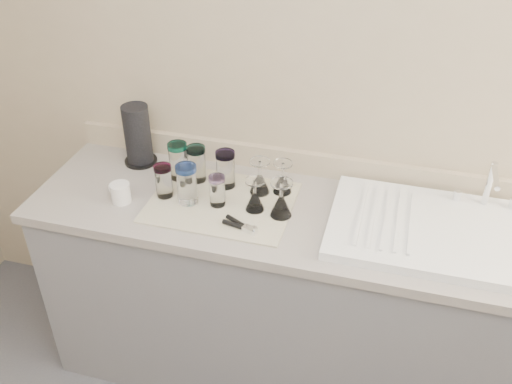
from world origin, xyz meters
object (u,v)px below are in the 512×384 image
(sink_unit, at_px, (445,232))
(can_opener, at_px, (240,225))
(goblet_front_left, at_px, (255,199))
(tumbler_blue, at_px, (187,184))
(tumbler_cyan, at_px, (197,163))
(goblet_back_left, at_px, (260,182))
(tumbler_purple, at_px, (226,169))
(tumbler_magenta, at_px, (164,181))
(tumbler_teal, at_px, (178,161))
(paper_towel_roll, at_px, (138,136))
(tumbler_lavender, at_px, (217,191))
(goblet_front_right, at_px, (281,204))
(goblet_back_right, at_px, (282,182))
(white_mug, at_px, (120,193))

(sink_unit, xyz_separation_m, can_opener, (-0.72, -0.16, -0.00))
(goblet_front_left, relative_size, can_opener, 0.94)
(tumbler_blue, xyz_separation_m, goblet_front_left, (0.26, 0.02, -0.04))
(tumbler_cyan, xyz_separation_m, goblet_back_left, (0.27, -0.02, -0.03))
(tumbler_purple, xyz_separation_m, tumbler_magenta, (-0.21, -0.13, -0.01))
(tumbler_teal, relative_size, paper_towel_roll, 0.60)
(can_opener, distance_m, paper_towel_roll, 0.66)
(tumbler_lavender, bearing_deg, goblet_front_left, 3.15)
(tumbler_blue, xyz_separation_m, can_opener, (0.24, -0.10, -0.07))
(goblet_front_right, bearing_deg, goblet_back_right, 101.49)
(sink_unit, bearing_deg, tumbler_blue, -176.74)
(tumbler_cyan, distance_m, tumbler_blue, 0.16)
(tumbler_cyan, height_order, tumbler_magenta, tumbler_cyan)
(goblet_back_left, height_order, goblet_front_right, goblet_front_right)
(paper_towel_roll, bearing_deg, goblet_back_right, -6.20)
(goblet_back_right, xyz_separation_m, can_opener, (-0.09, -0.27, -0.04))
(tumbler_cyan, relative_size, goblet_front_right, 1.03)
(goblet_front_left, height_order, white_mug, goblet_front_left)
(tumbler_purple, relative_size, white_mug, 1.34)
(sink_unit, distance_m, goblet_front_left, 0.70)
(sink_unit, relative_size, tumbler_lavender, 6.54)
(tumbler_blue, xyz_separation_m, goblet_back_right, (0.34, 0.16, -0.04))
(tumbler_magenta, xyz_separation_m, paper_towel_roll, (-0.21, 0.22, 0.05))
(goblet_front_right, bearing_deg, tumbler_teal, 162.91)
(tumbler_purple, bearing_deg, goblet_back_left, -2.89)
(goblet_back_left, bearing_deg, white_mug, -158.89)
(tumbler_cyan, relative_size, goblet_back_left, 1.06)
(tumbler_teal, height_order, paper_towel_roll, paper_towel_roll)
(tumbler_blue, height_order, paper_towel_roll, paper_towel_roll)
(tumbler_teal, height_order, goblet_back_right, tumbler_teal)
(tumbler_teal, bearing_deg, can_opener, -37.12)
(tumbler_blue, bearing_deg, can_opener, -23.28)
(goblet_front_left, xyz_separation_m, goblet_front_right, (0.10, -0.01, 0.01))
(can_opener, bearing_deg, white_mug, 174.66)
(white_mug, bearing_deg, tumbler_cyan, 41.97)
(goblet_front_left, distance_m, white_mug, 0.53)
(can_opener, bearing_deg, goblet_back_left, 88.38)
(goblet_front_right, bearing_deg, sink_unit, 4.27)
(goblet_front_left, bearing_deg, tumbler_blue, -175.57)
(tumbler_cyan, distance_m, goblet_back_right, 0.36)
(goblet_back_left, height_order, goblet_back_right, goblet_back_left)
(goblet_back_right, bearing_deg, tumbler_magenta, -161.05)
(tumbler_magenta, distance_m, can_opener, 0.37)
(tumbler_lavender, xyz_separation_m, goblet_front_right, (0.25, -0.00, -0.01))
(tumbler_lavender, xyz_separation_m, can_opener, (0.13, -0.12, -0.05))
(goblet_back_left, bearing_deg, tumbler_teal, 177.55)
(goblet_front_left, height_order, goblet_front_right, goblet_front_right)
(can_opener, height_order, paper_towel_roll, paper_towel_roll)
(goblet_back_right, bearing_deg, tumbler_purple, -175.20)
(tumbler_purple, xyz_separation_m, tumbler_lavender, (0.01, -0.13, -0.02))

